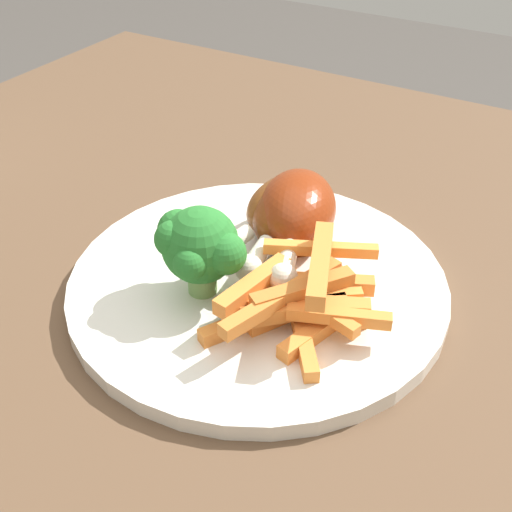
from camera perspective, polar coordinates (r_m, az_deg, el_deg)
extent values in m
cube|color=brown|center=(0.47, 4.25, -5.94)|extent=(1.00, 0.82, 0.03)
cylinder|color=#443122|center=(1.11, -8.60, -1.17)|extent=(0.06, 0.06, 0.67)
cylinder|color=white|center=(0.47, 0.00, -2.57)|extent=(0.27, 0.27, 0.01)
cylinder|color=#78A55B|center=(0.45, -4.63, -2.03)|extent=(0.02, 0.02, 0.02)
sphere|color=#27732B|center=(0.43, -4.81, 0.96)|extent=(0.05, 0.05, 0.05)
sphere|color=#27732B|center=(0.42, -5.64, -0.60)|extent=(0.02, 0.02, 0.02)
sphere|color=#27732B|center=(0.44, -2.34, 0.52)|extent=(0.02, 0.02, 0.02)
sphere|color=#27732B|center=(0.44, -6.68, 2.22)|extent=(0.03, 0.03, 0.03)
sphere|color=#27732B|center=(0.43, -7.14, 1.46)|extent=(0.02, 0.02, 0.02)
sphere|color=#27732B|center=(0.42, -2.65, 0.21)|extent=(0.03, 0.03, 0.03)
sphere|color=#27732B|center=(0.45, -5.43, 2.96)|extent=(0.02, 0.02, 0.02)
cube|color=orange|center=(0.43, 3.62, -5.14)|extent=(0.07, 0.09, 0.01)
cube|color=orange|center=(0.41, 7.12, -5.16)|extent=(0.06, 0.03, 0.01)
cube|color=orange|center=(0.41, 2.78, -3.70)|extent=(0.04, 0.10, 0.01)
cube|color=orange|center=(0.41, 5.53, -0.69)|extent=(0.04, 0.08, 0.01)
cube|color=orange|center=(0.42, 5.11, -3.55)|extent=(0.05, 0.04, 0.01)
cube|color=orange|center=(0.45, 7.89, -3.32)|extent=(0.05, 0.05, 0.01)
cube|color=#CB732F|center=(0.42, 4.04, -2.94)|extent=(0.05, 0.06, 0.01)
cube|color=orange|center=(0.42, -1.01, -5.70)|extent=(0.04, 0.06, 0.01)
cube|color=#F9903B|center=(0.45, 5.86, 0.51)|extent=(0.07, 0.04, 0.01)
cube|color=orange|center=(0.42, 5.71, -6.10)|extent=(0.03, 0.07, 0.01)
cube|color=#F98F3A|center=(0.43, 3.14, -4.57)|extent=(0.04, 0.06, 0.01)
cube|color=orange|center=(0.42, 5.27, -4.40)|extent=(0.06, 0.03, 0.01)
cube|color=orange|center=(0.42, -0.24, -2.53)|extent=(0.02, 0.07, 0.01)
cube|color=orange|center=(0.42, 3.35, -4.68)|extent=(0.06, 0.05, 0.01)
cube|color=orange|center=(0.44, 6.17, -2.03)|extent=(0.06, 0.04, 0.01)
cube|color=orange|center=(0.42, 3.63, -4.26)|extent=(0.09, 0.05, 0.01)
cylinder|color=#531D0A|center=(0.51, 2.46, 1.69)|extent=(0.04, 0.04, 0.00)
ellipsoid|color=maroon|center=(0.49, 2.53, 3.72)|extent=(0.06, 0.07, 0.04)
cylinder|color=beige|center=(0.45, 0.17, 0.09)|extent=(0.02, 0.03, 0.01)
sphere|color=silver|center=(0.44, -0.63, -1.08)|extent=(0.02, 0.02, 0.02)
cylinder|color=#5C1A09|center=(0.51, 3.45, 1.67)|extent=(0.05, 0.05, 0.00)
ellipsoid|color=maroon|center=(0.49, 3.55, 4.05)|extent=(0.08, 0.10, 0.05)
cylinder|color=beige|center=(0.44, 2.63, -0.46)|extent=(0.02, 0.04, 0.01)
sphere|color=silver|center=(0.43, 2.34, -1.84)|extent=(0.02, 0.02, 0.02)
cylinder|color=#50220C|center=(0.52, 2.48, 2.51)|extent=(0.04, 0.04, 0.00)
ellipsoid|color=brown|center=(0.51, 2.54, 4.44)|extent=(0.06, 0.08, 0.04)
cylinder|color=beige|center=(0.47, -2.16, 1.19)|extent=(0.02, 0.04, 0.01)
sphere|color=silver|center=(0.46, -3.96, 0.01)|extent=(0.02, 0.02, 0.02)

